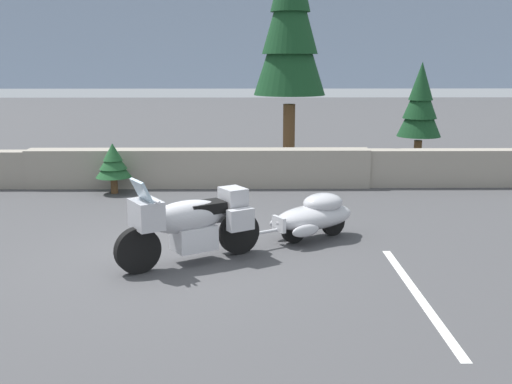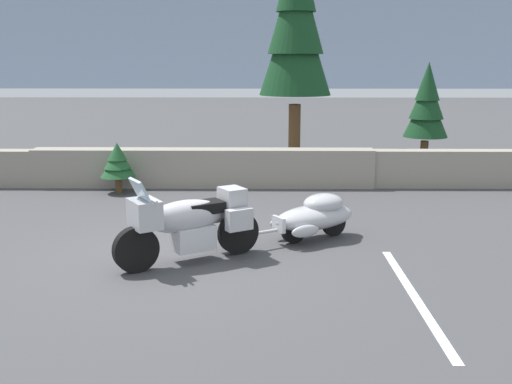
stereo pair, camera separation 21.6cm
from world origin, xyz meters
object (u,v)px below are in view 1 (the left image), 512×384
(car_shaped_trailer, at_px, (315,215))
(pine_tree_secondary, at_px, (420,104))
(pine_tree_tall, at_px, (290,20))
(touring_motorcycle, at_px, (190,222))

(car_shaped_trailer, relative_size, pine_tree_secondary, 0.71)
(pine_tree_tall, relative_size, pine_tree_secondary, 2.17)
(pine_tree_tall, bearing_deg, car_shaped_trailer, -89.63)
(car_shaped_trailer, relative_size, pine_tree_tall, 0.33)
(car_shaped_trailer, xyz_separation_m, pine_tree_secondary, (3.43, 6.27, 1.40))
(touring_motorcycle, bearing_deg, pine_tree_secondary, 54.24)
(car_shaped_trailer, height_order, pine_tree_secondary, pine_tree_secondary)
(car_shaped_trailer, xyz_separation_m, pine_tree_tall, (-0.04, 6.15, 3.51))
(pine_tree_tall, bearing_deg, pine_tree_secondary, 2.07)
(pine_tree_tall, height_order, pine_tree_secondary, pine_tree_tall)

